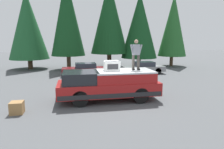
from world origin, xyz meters
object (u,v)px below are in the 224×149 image
at_px(pickup_truck, 108,85).
at_px(compressor_unit, 112,66).
at_px(person_on_truck_bed, 136,54).
at_px(wooden_crate, 17,108).
at_px(parked_car_maroon, 85,69).
at_px(parked_car_grey, 143,68).

distance_m(pickup_truck, compressor_unit, 1.07).
xyz_separation_m(person_on_truck_bed, wooden_crate, (-1.39, 6.05, -2.27)).
distance_m(person_on_truck_bed, wooden_crate, 6.61).
xyz_separation_m(compressor_unit, parked_car_maroon, (7.91, 1.06, -1.35)).
bearing_deg(person_on_truck_bed, parked_car_grey, -22.51).
height_order(compressor_unit, parked_car_grey, compressor_unit).
relative_size(parked_car_grey, wooden_crate, 7.32).
xyz_separation_m(person_on_truck_bed, parked_car_maroon, (7.84, 2.45, -1.97)).
height_order(pickup_truck, compressor_unit, compressor_unit).
distance_m(person_on_truck_bed, parked_car_grey, 8.77).
xyz_separation_m(person_on_truck_bed, parked_car_grey, (7.89, -3.27, -1.97)).
relative_size(pickup_truck, wooden_crate, 9.89).
height_order(pickup_truck, parked_car_maroon, pickup_truck).
relative_size(person_on_truck_bed, wooden_crate, 3.02).
bearing_deg(parked_car_grey, pickup_truck, 148.75).
height_order(parked_car_grey, parked_car_maroon, same).
bearing_deg(pickup_truck, compressor_unit, -77.85).
relative_size(pickup_truck, parked_car_grey, 1.35).
bearing_deg(compressor_unit, pickup_truck, 102.15).
distance_m(pickup_truck, parked_car_maroon, 8.00).
bearing_deg(wooden_crate, compressor_unit, -74.14).
xyz_separation_m(pickup_truck, parked_car_grey, (8.00, -4.86, -0.29)).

